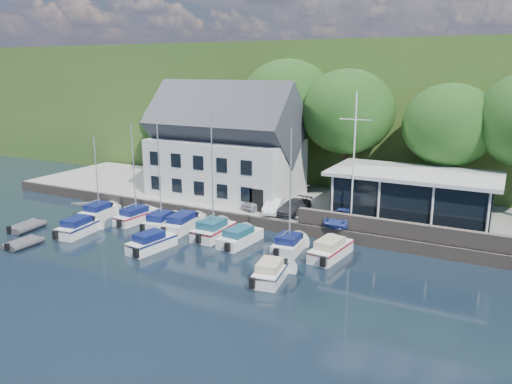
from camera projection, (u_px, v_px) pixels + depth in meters
ground at (189, 277)px, 32.51m from camera, size 180.00×180.00×0.00m
quay at (295, 205)px, 47.44m from camera, size 60.00×13.00×1.00m
quay_face at (264, 224)px, 41.85m from camera, size 60.00×0.30×1.00m
hillside at (400, 99)px, 83.87m from camera, size 160.00×75.00×16.00m
field_patch at (461, 50)px, 85.18m from camera, size 50.00×30.00×0.30m
harbor_building at (226, 151)px, 48.54m from camera, size 14.40×8.20×8.70m
club_pavilion at (413, 196)px, 40.59m from camera, size 13.20×7.20×4.10m
seawall at (413, 231)px, 36.54m from camera, size 18.00×0.50×1.20m
gangway at (101, 210)px, 47.66m from camera, size 1.20×6.00×1.40m
car_silver at (258, 202)px, 44.54m from camera, size 2.25×3.77×1.20m
car_white at (274, 205)px, 43.30m from camera, size 1.95×3.85×1.21m
car_dgrey at (294, 207)px, 42.81m from camera, size 2.26×4.36×1.21m
car_blue at (342, 216)px, 40.08m from camera, size 1.68×3.82×1.28m
flagpole at (354, 161)px, 38.43m from camera, size 2.53×0.20×10.53m
tree_0 at (166, 137)px, 59.28m from camera, size 6.19×6.19×8.47m
tree_1 at (207, 134)px, 56.56m from camera, size 7.10×7.10×9.70m
tree_2 at (287, 124)px, 51.26m from camera, size 9.62×9.62×13.15m
tree_3 at (346, 134)px, 47.56m from camera, size 8.92×8.92×12.19m
tree_4 at (448, 147)px, 43.54m from camera, size 8.07×8.07×11.02m
boat_r1_0 at (96, 172)px, 44.22m from camera, size 2.26×5.66×8.39m
boat_r1_1 at (134, 176)px, 43.11m from camera, size 2.10×6.27×8.25m
boat_r1_2 at (159, 178)px, 41.22m from camera, size 2.74×5.65×8.73m
boat_r1_3 at (184, 221)px, 41.77m from camera, size 2.38×6.66×1.44m
boat_r1_4 at (212, 181)px, 38.84m from camera, size 2.20×5.65×9.34m
boat_r1_5 at (240, 235)px, 38.41m from camera, size 2.41×6.19×1.34m
boat_r1_6 at (290, 197)px, 35.92m from camera, size 2.29×5.21×8.37m
boat_r1_7 at (331, 248)px, 35.67m from camera, size 2.53×6.34×1.44m
boat_r2_0 at (79, 225)px, 40.69m from camera, size 2.47×5.98×1.44m
boat_r2_2 at (152, 241)px, 37.10m from camera, size 2.52×5.85×1.43m
boat_r2_4 at (271, 270)px, 31.86m from camera, size 2.54×5.47×1.35m
dinghy_0 at (26, 226)px, 41.74m from camera, size 2.24×3.37×0.74m
dinghy_1 at (23, 242)px, 37.89m from camera, size 1.73×2.87×0.67m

